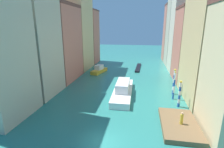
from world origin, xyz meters
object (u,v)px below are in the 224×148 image
(person_on_dock, at_px, (182,119))
(vaporetto_white, at_px, (123,90))
(mooring_pole_2, at_px, (174,81))
(waterfront_dock, at_px, (179,124))
(motorboat_0, at_px, (99,70))
(mooring_pole_0, at_px, (180,94))
(gondola_black, at_px, (138,68))
(mooring_pole_1, at_px, (174,85))

(person_on_dock, xyz_separation_m, vaporetto_white, (-8.11, 9.40, -0.39))
(mooring_pole_2, bearing_deg, vaporetto_white, -167.92)
(waterfront_dock, relative_size, person_on_dock, 4.91)
(vaporetto_white, relative_size, motorboat_0, 1.97)
(waterfront_dock, distance_m, mooring_pole_0, 6.12)
(person_on_dock, distance_m, vaporetto_white, 12.42)
(mooring_pole_0, xyz_separation_m, mooring_pole_2, (0.00, 5.25, 0.25))
(gondola_black, bearing_deg, mooring_pole_1, -73.49)
(waterfront_dock, xyz_separation_m, person_on_dock, (0.13, -0.32, 1.00))
(motorboat_0, bearing_deg, gondola_black, 34.18)
(person_on_dock, height_order, motorboat_0, person_on_dock)
(person_on_dock, relative_size, mooring_pole_0, 0.36)
(waterfront_dock, relative_size, mooring_pole_1, 1.54)
(mooring_pole_0, bearing_deg, person_on_dock, -97.90)
(waterfront_dock, bearing_deg, vaporetto_white, 131.31)
(person_on_dock, distance_m, motorboat_0, 28.74)
(waterfront_dock, relative_size, gondola_black, 0.70)
(person_on_dock, bearing_deg, vaporetto_white, 130.80)
(person_on_dock, relative_size, mooring_pole_1, 0.31)
(mooring_pole_2, relative_size, vaporetto_white, 0.39)
(mooring_pole_2, distance_m, motorboat_0, 21.11)
(vaporetto_white, bearing_deg, mooring_pole_2, 12.08)
(person_on_dock, height_order, gondola_black, person_on_dock)
(vaporetto_white, bearing_deg, mooring_pole_1, -3.06)
(mooring_pole_1, relative_size, motorboat_0, 0.78)
(waterfront_dock, relative_size, vaporetto_white, 0.61)
(mooring_pole_0, xyz_separation_m, motorboat_0, (-16.93, 17.75, -1.42))
(waterfront_dock, distance_m, mooring_pole_1, 8.91)
(mooring_pole_1, height_order, gondola_black, mooring_pole_1)
(mooring_pole_1, distance_m, motorboat_0, 22.34)
(mooring_pole_0, relative_size, gondola_black, 0.40)
(motorboat_0, bearing_deg, waterfront_dock, -55.82)
(mooring_pole_2, bearing_deg, person_on_dock, -94.27)
(mooring_pole_0, height_order, gondola_black, mooring_pole_0)
(person_on_dock, distance_m, mooring_pole_0, 6.18)
(mooring_pole_2, relative_size, motorboat_0, 0.76)
(person_on_dock, xyz_separation_m, mooring_pole_1, (0.49, 8.94, 1.17))
(mooring_pole_2, xyz_separation_m, motorboat_0, (-16.93, 12.50, -1.67))
(waterfront_dock, distance_m, mooring_pole_2, 11.24)
(gondola_black, bearing_deg, motorboat_0, -145.82)
(mooring_pole_1, relative_size, mooring_pole_2, 1.03)
(mooring_pole_0, relative_size, mooring_pole_1, 0.87)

